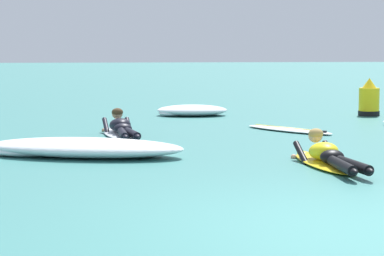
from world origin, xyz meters
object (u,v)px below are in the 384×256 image
object	(u,v)px
channel_marker_buoy	(369,101)
drifting_surfboard	(290,130)
surfer_far	(121,129)
surfer_near	(327,157)

from	to	relation	value
channel_marker_buoy	drifting_surfboard	bearing A→B (deg)	-130.53
drifting_surfboard	surfer_far	bearing A→B (deg)	-171.66
surfer_far	channel_marker_buoy	xyz separation A→B (m)	(6.06, 3.67, 0.22)
channel_marker_buoy	surfer_near	bearing A→B (deg)	-112.91
surfer_far	drifting_surfboard	size ratio (longest dim) A/B	1.22
surfer_near	channel_marker_buoy	size ratio (longest dim) A/B	2.84
surfer_far	channel_marker_buoy	world-z (taller)	channel_marker_buoy
surfer_near	drifting_surfboard	size ratio (longest dim) A/B	1.25
drifting_surfboard	channel_marker_buoy	distance (m)	4.20
surfer_far	channel_marker_buoy	size ratio (longest dim) A/B	2.78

